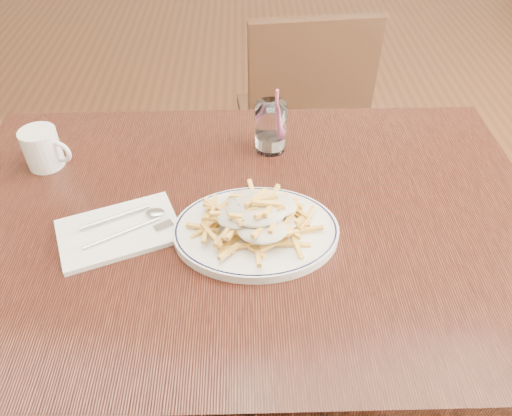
{
  "coord_description": "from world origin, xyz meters",
  "views": [
    {
      "loc": [
        0.01,
        -0.72,
        1.43
      ],
      "look_at": [
        0.02,
        -0.05,
        0.82
      ],
      "focal_mm": 35.0,
      "sensor_mm": 36.0,
      "label": 1
    }
  ],
  "objects_px": {
    "table": "(245,244)",
    "coffee_mug": "(43,148)",
    "fries_plate": "(256,231)",
    "water_glass": "(271,130)",
    "chair_far": "(302,114)",
    "loaded_fries": "(256,215)"
  },
  "relations": [
    {
      "from": "table",
      "to": "coffee_mug",
      "type": "xyz_separation_m",
      "value": [
        -0.43,
        0.18,
        0.12
      ]
    },
    {
      "from": "fries_plate",
      "to": "water_glass",
      "type": "relative_size",
      "value": 2.25
    },
    {
      "from": "chair_far",
      "to": "loaded_fries",
      "type": "xyz_separation_m",
      "value": [
        -0.18,
        -0.84,
        0.31
      ]
    },
    {
      "from": "loaded_fries",
      "to": "water_glass",
      "type": "xyz_separation_m",
      "value": [
        0.04,
        0.28,
        -0.0
      ]
    },
    {
      "from": "fries_plate",
      "to": "coffee_mug",
      "type": "height_order",
      "value": "coffee_mug"
    },
    {
      "from": "loaded_fries",
      "to": "chair_far",
      "type": "bearing_deg",
      "value": 77.77
    },
    {
      "from": "loaded_fries",
      "to": "water_glass",
      "type": "distance_m",
      "value": 0.29
    },
    {
      "from": "chair_far",
      "to": "coffee_mug",
      "type": "xyz_separation_m",
      "value": [
        -0.64,
        -0.61,
        0.3
      ]
    },
    {
      "from": "chair_far",
      "to": "fries_plate",
      "type": "xyz_separation_m",
      "value": [
        -0.18,
        -0.84,
        0.27
      ]
    },
    {
      "from": "chair_far",
      "to": "fries_plate",
      "type": "bearing_deg",
      "value": -102.23
    },
    {
      "from": "table",
      "to": "loaded_fries",
      "type": "height_order",
      "value": "loaded_fries"
    },
    {
      "from": "coffee_mug",
      "to": "table",
      "type": "bearing_deg",
      "value": -22.43
    },
    {
      "from": "chair_far",
      "to": "loaded_fries",
      "type": "bearing_deg",
      "value": -102.23
    },
    {
      "from": "chair_far",
      "to": "coffee_mug",
      "type": "relative_size",
      "value": 7.94
    },
    {
      "from": "water_glass",
      "to": "table",
      "type": "bearing_deg",
      "value": -105.29
    },
    {
      "from": "fries_plate",
      "to": "coffee_mug",
      "type": "relative_size",
      "value": 3.2
    },
    {
      "from": "table",
      "to": "chair_far",
      "type": "height_order",
      "value": "chair_far"
    },
    {
      "from": "coffee_mug",
      "to": "fries_plate",
      "type": "bearing_deg",
      "value": -26.94
    },
    {
      "from": "fries_plate",
      "to": "loaded_fries",
      "type": "height_order",
      "value": "loaded_fries"
    },
    {
      "from": "chair_far",
      "to": "table",
      "type": "bearing_deg",
      "value": -104.58
    },
    {
      "from": "water_glass",
      "to": "coffee_mug",
      "type": "bearing_deg",
      "value": -174.22
    },
    {
      "from": "water_glass",
      "to": "coffee_mug",
      "type": "xyz_separation_m",
      "value": [
        -0.5,
        -0.05,
        -0.01
      ]
    }
  ]
}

